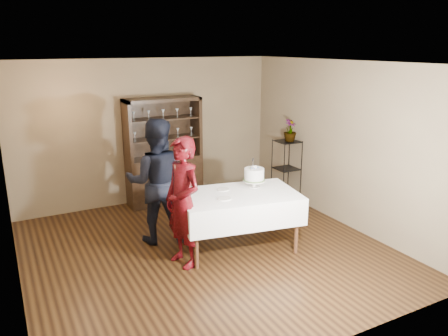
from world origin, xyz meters
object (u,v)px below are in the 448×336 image
(plant_etagere, at_px, (286,168))
(potted_plant, at_px, (290,130))
(cake_table, at_px, (238,207))
(man, at_px, (157,181))
(china_hutch, at_px, (164,168))
(woman, at_px, (183,203))
(cake, at_px, (254,175))

(plant_etagere, relative_size, potted_plant, 2.90)
(cake_table, distance_m, potted_plant, 2.37)
(cake_table, xyz_separation_m, man, (-0.95, 0.81, 0.30))
(cake_table, distance_m, man, 1.29)
(china_hutch, xyz_separation_m, plant_etagere, (2.08, -1.05, -0.01))
(man, distance_m, potted_plant, 2.87)
(cake_table, relative_size, woman, 1.04)
(plant_etagere, bearing_deg, woman, -152.45)
(china_hutch, xyz_separation_m, potted_plant, (2.10, -1.10, 0.73))
(china_hutch, relative_size, cake_table, 1.07)
(china_hutch, xyz_separation_m, man, (-0.69, -1.59, 0.29))
(china_hutch, height_order, woman, china_hutch)
(china_hutch, relative_size, potted_plant, 4.84)
(woman, xyz_separation_m, potted_plant, (2.74, 1.37, 0.50))
(man, bearing_deg, plant_etagere, -147.44)
(man, height_order, potted_plant, man)
(plant_etagere, relative_size, cake, 2.62)
(cake, bearing_deg, cake_table, -156.48)
(man, bearing_deg, potted_plant, -148.39)
(cake, bearing_deg, china_hutch, 105.31)
(cake, bearing_deg, man, 153.30)
(china_hutch, xyz_separation_m, cake_table, (0.26, -2.40, -0.01))
(cake, height_order, potted_plant, potted_plant)
(plant_etagere, xyz_separation_m, cake, (-1.47, -1.19, 0.39))
(china_hutch, relative_size, woman, 1.12)
(china_hutch, distance_m, cake, 2.36)
(plant_etagere, bearing_deg, cake, -140.85)
(man, bearing_deg, cake, 174.95)
(woman, xyz_separation_m, man, (-0.06, 0.88, 0.06))
(plant_etagere, xyz_separation_m, cake_table, (-1.82, -1.35, 0.00))
(china_hutch, height_order, cake, china_hutch)
(woman, height_order, man, man)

